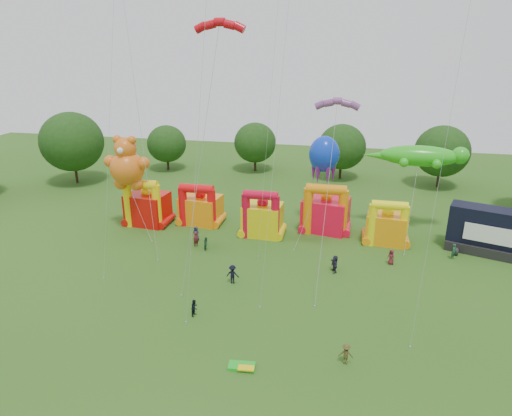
% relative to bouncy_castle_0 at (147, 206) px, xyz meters
% --- Properties ---
extents(ground, '(160.00, 160.00, 0.00)m').
position_rel_bouncy_castle_0_xyz_m(ground, '(16.47, -26.96, -2.45)').
color(ground, '#285317').
rests_on(ground, ground).
extents(tree_ring, '(120.31, 122.38, 12.07)m').
position_rel_bouncy_castle_0_xyz_m(tree_ring, '(15.33, -26.37, 3.81)').
color(tree_ring, '#352314').
rests_on(tree_ring, ground).
extents(bouncy_castle_0, '(5.50, 4.62, 6.45)m').
position_rel_bouncy_castle_0_xyz_m(bouncy_castle_0, '(0.00, 0.00, 0.00)').
color(bouncy_castle_0, red).
rests_on(bouncy_castle_0, ground).
extents(bouncy_castle_1, '(5.45, 4.59, 5.75)m').
position_rel_bouncy_castle_0_xyz_m(bouncy_castle_1, '(6.80, 1.70, -0.26)').
color(bouncy_castle_1, orange).
rests_on(bouncy_castle_1, ground).
extents(bouncy_castle_2, '(4.84, 3.96, 6.15)m').
position_rel_bouncy_castle_0_xyz_m(bouncy_castle_2, '(15.59, -0.51, -0.10)').
color(bouncy_castle_2, yellow).
rests_on(bouncy_castle_2, ground).
extents(bouncy_castle_3, '(6.23, 5.36, 6.56)m').
position_rel_bouncy_castle_0_xyz_m(bouncy_castle_3, '(23.19, 2.56, 0.03)').
color(bouncy_castle_3, '#F20B30').
rests_on(bouncy_castle_3, ground).
extents(bouncy_castle_4, '(4.96, 4.16, 5.66)m').
position_rel_bouncy_castle_0_xyz_m(bouncy_castle_4, '(30.60, 0.31, -0.28)').
color(bouncy_castle_4, orange).
rests_on(bouncy_castle_4, ground).
extents(stage_trailer, '(9.04, 5.69, 5.38)m').
position_rel_bouncy_castle_0_xyz_m(stage_trailer, '(41.70, -0.18, 0.15)').
color(stage_trailer, black).
rests_on(stage_trailer, ground).
extents(teddy_bear_kite, '(7.23, 5.68, 12.26)m').
position_rel_bouncy_castle_0_xyz_m(teddy_bear_kite, '(-0.39, -2.56, 3.52)').
color(teddy_bear_kite, orange).
rests_on(teddy_bear_kite, ground).
extents(gecko_kite, '(12.53, 10.81, 11.07)m').
position_rel_bouncy_castle_0_xyz_m(gecko_kite, '(33.59, 2.99, 4.07)').
color(gecko_kite, green).
rests_on(gecko_kite, ground).
extents(octopus_kite, '(4.41, 11.78, 11.74)m').
position_rel_bouncy_castle_0_xyz_m(octopus_kite, '(21.69, 2.31, 2.68)').
color(octopus_kite, '#0D34CB').
rests_on(octopus_kite, ground).
extents(parafoil_kites, '(27.97, 15.05, 29.44)m').
position_rel_bouncy_castle_0_xyz_m(parafoil_kites, '(6.51, -8.01, 11.05)').
color(parafoil_kites, red).
rests_on(parafoil_kites, ground).
extents(diamond_kites, '(32.18, 20.35, 42.89)m').
position_rel_bouncy_castle_0_xyz_m(diamond_kites, '(16.95, -12.47, 15.34)').
color(diamond_kites, red).
rests_on(diamond_kites, ground).
extents(folded_kite_bundle, '(2.09, 1.25, 0.31)m').
position_rel_bouncy_castle_0_xyz_m(folded_kite_bundle, '(18.97, -25.24, -2.31)').
color(folded_kite_bundle, green).
rests_on(folded_kite_bundle, ground).
extents(spectator_0, '(0.93, 0.64, 1.82)m').
position_rel_bouncy_castle_0_xyz_m(spectator_0, '(8.06, -3.84, -1.54)').
color(spectator_0, '#292945').
rests_on(spectator_0, ground).
extents(spectator_1, '(0.78, 0.77, 1.82)m').
position_rel_bouncy_castle_0_xyz_m(spectator_1, '(8.63, -5.56, -1.54)').
color(spectator_1, '#5B1A1D').
rests_on(spectator_1, ground).
extents(spectator_2, '(0.60, 0.76, 1.54)m').
position_rel_bouncy_castle_0_xyz_m(spectator_2, '(10.08, -6.09, -1.68)').
color(spectator_2, '#1C482D').
rests_on(spectator_2, ground).
extents(spectator_3, '(1.29, 0.76, 1.98)m').
position_rel_bouncy_castle_0_xyz_m(spectator_3, '(15.07, -13.08, -1.46)').
color(spectator_3, black).
rests_on(spectator_3, ground).
extents(spectator_4, '(0.82, 0.94, 1.52)m').
position_rel_bouncy_castle_0_xyz_m(spectator_4, '(24.87, -8.18, -1.69)').
color(spectator_4, '#3A2817').
rests_on(spectator_4, ground).
extents(spectator_5, '(1.05, 1.84, 1.89)m').
position_rel_bouncy_castle_0_xyz_m(spectator_5, '(24.97, -8.58, -1.51)').
color(spectator_5, '#252239').
rests_on(spectator_5, ground).
extents(spectator_6, '(1.00, 0.94, 1.71)m').
position_rel_bouncy_castle_0_xyz_m(spectator_6, '(30.87, -5.51, -1.59)').
color(spectator_6, maroon).
rests_on(spectator_6, ground).
extents(spectator_7, '(0.77, 0.78, 1.82)m').
position_rel_bouncy_castle_0_xyz_m(spectator_7, '(37.79, -2.75, -1.54)').
color(spectator_7, '#1D482F').
rests_on(spectator_7, ground).
extents(spectator_8, '(0.71, 0.84, 1.55)m').
position_rel_bouncy_castle_0_xyz_m(spectator_8, '(13.23, -19.32, -1.68)').
color(spectator_8, black).
rests_on(spectator_8, ground).
extents(spectator_9, '(1.11, 0.67, 1.68)m').
position_rel_bouncy_castle_0_xyz_m(spectator_9, '(26.47, -23.12, -1.61)').
color(spectator_9, '#463F1C').
rests_on(spectator_9, ground).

